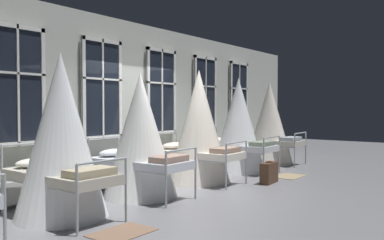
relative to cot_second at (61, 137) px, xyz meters
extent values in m
plane|color=slate|center=(2.65, -0.14, -1.18)|extent=(27.14, 27.14, 0.00)
cube|color=#B2B7AD|center=(2.65, 1.20, 0.53)|extent=(14.57, 0.10, 3.42)
cube|color=black|center=(-0.01, 1.09, 0.79)|extent=(0.99, 0.02, 1.95)
cube|color=silver|center=(-0.01, 1.09, -0.15)|extent=(0.99, 0.06, 0.07)
cube|color=silver|center=(-0.01, 1.09, 1.73)|extent=(0.99, 0.06, 0.07)
cube|color=silver|center=(0.45, 1.09, 0.79)|extent=(0.07, 0.06, 1.95)
cube|color=silver|center=(-0.01, 1.09, 0.79)|extent=(0.04, 0.06, 1.95)
cube|color=silver|center=(-0.01, 1.09, 0.98)|extent=(0.99, 0.06, 0.04)
cube|color=black|center=(1.77, 1.09, 0.79)|extent=(0.99, 0.02, 1.95)
cube|color=silver|center=(1.77, 1.09, -0.15)|extent=(0.99, 0.06, 0.07)
cube|color=silver|center=(1.77, 1.09, 1.73)|extent=(0.99, 0.06, 0.07)
cube|color=silver|center=(1.30, 1.09, 0.79)|extent=(0.07, 0.06, 1.95)
cube|color=silver|center=(2.23, 1.09, 0.79)|extent=(0.07, 0.06, 1.95)
cube|color=silver|center=(1.77, 1.09, 0.79)|extent=(0.04, 0.06, 1.95)
cube|color=silver|center=(1.77, 1.09, 0.98)|extent=(0.99, 0.06, 0.04)
cube|color=black|center=(3.54, 1.09, 0.79)|extent=(0.99, 0.02, 1.95)
cube|color=silver|center=(3.54, 1.09, -0.15)|extent=(0.99, 0.06, 0.07)
cube|color=silver|center=(3.54, 1.09, 1.73)|extent=(0.99, 0.06, 0.07)
cube|color=silver|center=(3.08, 1.09, 0.79)|extent=(0.07, 0.06, 1.95)
cube|color=silver|center=(4.00, 1.09, 0.79)|extent=(0.07, 0.06, 1.95)
cube|color=silver|center=(3.54, 1.09, 0.79)|extent=(0.04, 0.06, 1.95)
cube|color=silver|center=(3.54, 1.09, 0.98)|extent=(0.99, 0.06, 0.04)
cube|color=black|center=(5.32, 1.09, 0.79)|extent=(0.99, 0.02, 1.95)
cube|color=silver|center=(5.32, 1.09, -0.15)|extent=(0.99, 0.06, 0.07)
cube|color=silver|center=(5.32, 1.09, 1.73)|extent=(0.99, 0.06, 0.07)
cube|color=silver|center=(4.86, 1.09, 0.79)|extent=(0.07, 0.06, 1.95)
cube|color=silver|center=(5.78, 1.09, 0.79)|extent=(0.07, 0.06, 1.95)
cube|color=silver|center=(5.32, 1.09, 0.79)|extent=(0.04, 0.06, 1.95)
cube|color=silver|center=(5.32, 1.09, 0.98)|extent=(0.99, 0.06, 0.04)
cube|color=black|center=(7.10, 1.09, 0.79)|extent=(0.99, 0.02, 1.95)
cube|color=silver|center=(7.10, 1.09, -0.15)|extent=(0.99, 0.06, 0.07)
cube|color=silver|center=(7.10, 1.09, 1.73)|extent=(0.99, 0.06, 0.07)
cube|color=silver|center=(6.64, 1.09, 0.79)|extent=(0.07, 0.06, 1.95)
cube|color=silver|center=(7.56, 1.09, 0.79)|extent=(0.07, 0.06, 1.95)
cube|color=silver|center=(7.10, 1.09, 0.79)|extent=(0.04, 0.06, 1.95)
cube|color=silver|center=(7.10, 1.09, 0.98)|extent=(0.99, 0.06, 0.04)
cube|color=silver|center=(2.65, 1.07, -0.93)|extent=(9.49, 0.10, 0.36)
cylinder|color=#9EA3A8|center=(-1.38, -0.89, -0.72)|extent=(0.04, 0.04, 0.90)
cylinder|color=#9EA3A8|center=(-0.39, 0.93, -0.66)|extent=(0.04, 0.04, 1.03)
cylinder|color=#9EA3A8|center=(0.44, 0.90, -0.66)|extent=(0.04, 0.04, 1.03)
cylinder|color=#9EA3A8|center=(-0.44, -0.91, -0.72)|extent=(0.04, 0.04, 0.90)
cylinder|color=#9EA3A8|center=(0.39, -0.93, -0.72)|extent=(0.04, 0.04, 0.90)
cylinder|color=#9EA3A8|center=(-0.41, 0.01, -0.64)|extent=(0.08, 1.84, 0.03)
cylinder|color=#9EA3A8|center=(0.41, -0.01, -0.64)|extent=(0.08, 1.84, 0.03)
cylinder|color=#9EA3A8|center=(0.03, 0.92, -0.14)|extent=(0.83, 0.06, 0.03)
cylinder|color=#9EA3A8|center=(-0.03, -0.92, -0.27)|extent=(0.83, 0.06, 0.03)
cube|color=#B7B2A3|center=(0.00, 0.00, -0.57)|extent=(0.90, 1.88, 0.15)
ellipsoid|color=silver|center=(0.02, 0.68, -0.42)|extent=(0.65, 0.42, 0.14)
cube|color=tan|center=(-0.02, -0.66, -0.44)|extent=(0.69, 0.38, 0.10)
cone|color=white|center=(0.00, 0.00, 0.04)|extent=(1.35, 1.35, 2.42)
cylinder|color=#9EA3A8|center=(1.29, 0.95, -0.66)|extent=(0.04, 0.04, 1.03)
cylinder|color=#9EA3A8|center=(2.12, 0.97, -0.66)|extent=(0.04, 0.04, 1.03)
cylinder|color=#9EA3A8|center=(1.33, -0.88, -0.72)|extent=(0.04, 0.04, 0.90)
cylinder|color=#9EA3A8|center=(2.15, -0.87, -0.72)|extent=(0.04, 0.04, 0.90)
cylinder|color=#9EA3A8|center=(1.31, 0.04, -0.64)|extent=(0.07, 1.84, 0.03)
cylinder|color=#9EA3A8|center=(2.14, 0.05, -0.64)|extent=(0.07, 1.84, 0.03)
cylinder|color=#9EA3A8|center=(1.71, 0.96, -0.14)|extent=(0.83, 0.05, 0.03)
cylinder|color=#9EA3A8|center=(1.74, -0.88, -0.27)|extent=(0.83, 0.05, 0.03)
cube|color=silver|center=(1.72, 0.04, -0.57)|extent=(0.88, 1.87, 0.15)
ellipsoid|color=silver|center=(1.71, 0.72, -0.42)|extent=(0.64, 0.41, 0.14)
cube|color=gray|center=(1.74, -0.62, -0.44)|extent=(0.69, 0.37, 0.10)
cone|color=white|center=(1.72, 0.04, -0.06)|extent=(1.35, 1.35, 2.24)
cylinder|color=#9EA3A8|center=(3.08, 0.92, -0.66)|extent=(0.04, 0.04, 1.03)
cylinder|color=#9EA3A8|center=(3.90, 0.94, -0.66)|extent=(0.04, 0.04, 1.03)
cylinder|color=#9EA3A8|center=(3.11, -0.91, -0.72)|extent=(0.04, 0.04, 0.90)
cylinder|color=#9EA3A8|center=(3.93, -0.90, -0.72)|extent=(0.04, 0.04, 0.90)
cylinder|color=#9EA3A8|center=(3.09, 0.00, -0.64)|extent=(0.06, 1.84, 0.03)
cylinder|color=#9EA3A8|center=(3.92, 0.02, -0.64)|extent=(0.06, 1.84, 0.03)
cylinder|color=#9EA3A8|center=(3.49, 0.93, -0.14)|extent=(0.83, 0.05, 0.03)
cylinder|color=#9EA3A8|center=(3.52, -0.91, -0.27)|extent=(0.83, 0.05, 0.03)
cube|color=silver|center=(3.50, 0.01, -0.57)|extent=(0.88, 1.87, 0.15)
ellipsoid|color=beige|center=(3.49, 0.69, -0.42)|extent=(0.64, 0.41, 0.14)
cube|color=gray|center=(3.52, -0.65, -0.44)|extent=(0.69, 0.37, 0.10)
cone|color=silver|center=(3.50, 0.01, 0.03)|extent=(1.35, 1.35, 2.41)
cylinder|color=#9EA3A8|center=(4.89, 0.99, -0.66)|extent=(0.04, 0.04, 1.03)
cylinder|color=#9EA3A8|center=(5.72, 0.98, -0.66)|extent=(0.04, 0.04, 1.03)
cylinder|color=#9EA3A8|center=(4.86, -0.84, -0.72)|extent=(0.04, 0.04, 0.90)
cylinder|color=#9EA3A8|center=(5.69, -0.85, -0.72)|extent=(0.04, 0.04, 0.90)
cylinder|color=#9EA3A8|center=(4.88, 0.08, -0.64)|extent=(0.06, 1.84, 0.03)
cylinder|color=#9EA3A8|center=(5.71, 0.07, -0.64)|extent=(0.06, 1.84, 0.03)
cylinder|color=#9EA3A8|center=(5.30, 0.99, -0.14)|extent=(0.83, 0.04, 0.03)
cylinder|color=#9EA3A8|center=(5.28, -0.85, -0.27)|extent=(0.83, 0.04, 0.03)
cube|color=silver|center=(5.29, 0.07, -0.57)|extent=(0.87, 1.87, 0.15)
ellipsoid|color=silver|center=(5.30, 0.75, -0.42)|extent=(0.64, 0.41, 0.14)
cube|color=slate|center=(5.28, -0.59, -0.44)|extent=(0.69, 0.37, 0.10)
cone|color=white|center=(5.29, 0.07, 0.00)|extent=(1.35, 1.35, 2.34)
cylinder|color=#9EA3A8|center=(6.66, 1.00, -0.66)|extent=(0.04, 0.04, 1.03)
cylinder|color=#9EA3A8|center=(7.49, 1.01, -0.66)|extent=(0.04, 0.04, 1.03)
cylinder|color=#9EA3A8|center=(6.69, -0.84, -0.72)|extent=(0.04, 0.04, 0.90)
cylinder|color=#9EA3A8|center=(7.52, -0.82, -0.72)|extent=(0.04, 0.04, 0.90)
cylinder|color=#9EA3A8|center=(6.68, 0.08, -0.64)|extent=(0.06, 1.84, 0.03)
cylinder|color=#9EA3A8|center=(7.50, 0.10, -0.64)|extent=(0.06, 1.84, 0.03)
cylinder|color=#9EA3A8|center=(7.08, 1.01, -0.14)|extent=(0.83, 0.04, 0.03)
cylinder|color=#9EA3A8|center=(7.10, -0.83, -0.27)|extent=(0.83, 0.04, 0.03)
cube|color=#B7B2A3|center=(7.09, 0.09, -0.57)|extent=(0.87, 1.87, 0.15)
ellipsoid|color=#B7B2A3|center=(7.08, 0.77, -0.42)|extent=(0.64, 0.41, 0.14)
cube|color=#8C939E|center=(7.10, -0.57, -0.44)|extent=(0.69, 0.37, 0.10)
cone|color=silver|center=(7.09, 0.09, -0.01)|extent=(1.35, 1.35, 2.32)
cube|color=brown|center=(-0.01, -1.27, -1.17)|extent=(0.81, 0.57, 0.01)
cube|color=#8E7A5B|center=(5.32, -1.27, -1.17)|extent=(0.82, 0.59, 0.01)
cube|color=#472D1E|center=(4.28, -1.26, -0.96)|extent=(0.57, 0.24, 0.44)
cube|color=tan|center=(4.28, -1.15, -0.96)|extent=(0.50, 0.05, 0.03)
torus|color=#472D1E|center=(4.28, -1.26, -0.72)|extent=(0.15, 0.15, 0.02)
camera|label=1|loc=(-3.75, -5.12, 0.45)|focal=38.92mm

